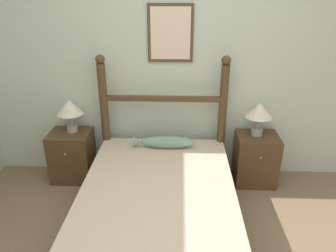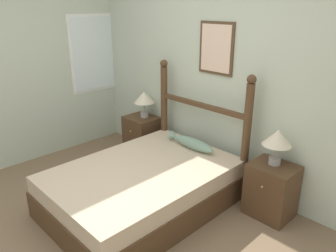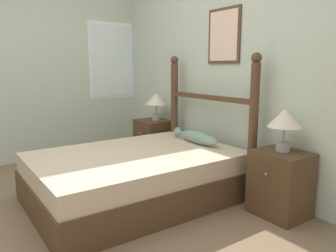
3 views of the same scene
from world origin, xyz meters
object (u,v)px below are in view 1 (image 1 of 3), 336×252
at_px(bed, 158,209).
at_px(table_lamp_left, 70,109).
at_px(table_lamp_right, 259,112).
at_px(fish_pillow, 165,142).
at_px(nightstand_right, 256,159).
at_px(nightstand_left, 72,156).

xyz_separation_m(bed, table_lamp_left, (-0.99, 0.88, 0.60)).
xyz_separation_m(table_lamp_right, fish_pillow, (-0.98, -0.14, -0.30)).
bearing_deg(bed, nightstand_right, 39.58).
bearing_deg(nightstand_left, nightstand_right, 0.00).
bearing_deg(nightstand_left, bed, -39.58).
height_order(nightstand_right, table_lamp_right, table_lamp_right).
xyz_separation_m(bed, table_lamp_right, (1.00, 0.87, 0.60)).
relative_size(nightstand_left, fish_pillow, 0.86).
height_order(table_lamp_left, fish_pillow, table_lamp_left).
relative_size(bed, nightstand_right, 3.42).
height_order(nightstand_left, nightstand_right, same).
bearing_deg(bed, table_lamp_left, 138.43).
bearing_deg(bed, fish_pillow, 88.17).
distance_m(bed, fish_pillow, 0.79).
bearing_deg(table_lamp_left, bed, -41.57).
bearing_deg(nightstand_right, table_lamp_right, 122.93).
distance_m(nightstand_right, table_lamp_left, 2.09).
bearing_deg(bed, table_lamp_right, 40.85).
relative_size(bed, fish_pillow, 2.95).
height_order(bed, nightstand_left, nightstand_left).
relative_size(table_lamp_left, table_lamp_right, 1.00).
distance_m(nightstand_left, nightstand_right, 2.04).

